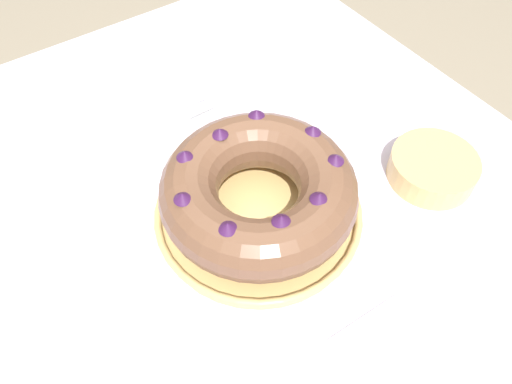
% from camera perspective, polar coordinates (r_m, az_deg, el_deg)
% --- Properties ---
extents(ground_plane, '(8.00, 8.00, 0.00)m').
position_cam_1_polar(ground_plane, '(1.50, -0.29, -19.55)').
color(ground_plane, gray).
extents(dining_table, '(1.21, 1.03, 0.77)m').
position_cam_1_polar(dining_table, '(0.89, -0.46, -5.90)').
color(dining_table, silver).
rests_on(dining_table, ground_plane).
extents(serving_dish, '(0.33, 0.33, 0.03)m').
position_cam_1_polar(serving_dish, '(0.78, 0.00, -2.61)').
color(serving_dish, tan).
rests_on(serving_dish, dining_table).
extents(bundt_cake, '(0.30, 0.30, 0.10)m').
position_cam_1_polar(bundt_cake, '(0.74, 0.00, 0.03)').
color(bundt_cake, brown).
rests_on(bundt_cake, serving_dish).
extents(fork, '(0.02, 0.19, 0.01)m').
position_cam_1_polar(fork, '(0.95, -9.31, 7.98)').
color(fork, white).
rests_on(fork, dining_table).
extents(serving_knife, '(0.02, 0.22, 0.01)m').
position_cam_1_polar(serving_knife, '(0.96, -11.74, 8.23)').
color(serving_knife, white).
rests_on(serving_knife, dining_table).
extents(cake_knife, '(0.02, 0.16, 0.01)m').
position_cam_1_polar(cake_knife, '(0.93, -9.28, 6.77)').
color(cake_knife, white).
rests_on(cake_knife, dining_table).
extents(side_bowl, '(0.15, 0.15, 0.05)m').
position_cam_1_polar(side_bowl, '(0.88, 19.55, 2.61)').
color(side_bowl, tan).
rests_on(side_bowl, dining_table).
extents(napkin, '(0.18, 0.13, 0.00)m').
position_cam_1_polar(napkin, '(0.71, 16.79, -19.11)').
color(napkin, white).
rests_on(napkin, dining_table).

